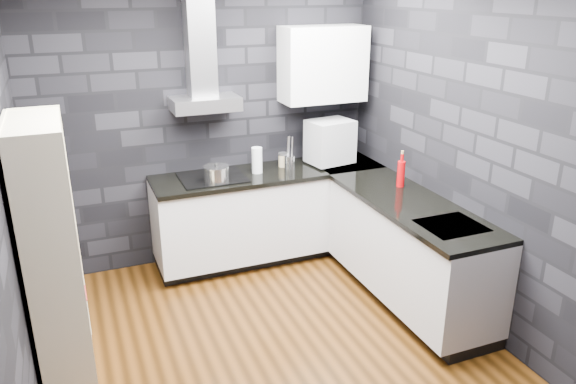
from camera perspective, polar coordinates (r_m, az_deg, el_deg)
ground at (r=4.46m, az=-2.07°, el=-14.66°), size 3.20×3.20×0.00m
wall_back at (r=5.35m, az=-8.29°, el=7.09°), size 3.20×0.05×2.70m
wall_front at (r=2.50m, az=10.59°, el=-8.85°), size 3.20×0.05×2.70m
wall_left at (r=3.67m, az=-26.94°, el=-1.15°), size 0.05×3.20×2.70m
wall_right at (r=4.63m, az=17.02°, el=4.33°), size 0.05×3.20×2.70m
toekick_back at (r=5.67m, az=-1.98°, el=-5.93°), size 2.18×0.50×0.10m
toekick_right at (r=5.04m, az=12.20°, el=-9.99°), size 0.50×1.78×0.10m
counter_back_cab at (r=5.46m, az=-1.89°, el=-2.04°), size 2.20×0.60×0.76m
counter_right_cab at (r=4.82m, az=12.18°, el=-5.67°), size 0.60×1.80×0.76m
counter_back_top at (r=5.31m, az=-1.90°, el=1.91°), size 2.20×0.62×0.04m
counter_right_top at (r=4.66m, az=12.44°, el=-1.26°), size 0.62×1.80×0.04m
counter_corner_top at (r=5.63m, az=5.73°, el=2.90°), size 0.62×0.62×0.04m
hood_body at (r=5.11m, az=-8.41°, el=8.88°), size 0.60×0.34×0.12m
hood_chimney at (r=5.10m, az=-8.91°, el=14.63°), size 0.24×0.20×0.90m
upper_cabinet at (r=5.44m, az=3.56°, el=12.84°), size 0.80×0.35×0.70m
cooktop at (r=5.16m, az=-7.69°, el=1.48°), size 0.58×0.50×0.01m
sink_rim at (r=4.29m, az=16.27°, el=-3.33°), size 0.44×0.40×0.01m
pot at (r=5.01m, az=-7.27°, el=1.77°), size 0.27×0.27×0.13m
glass_vase at (r=5.23m, az=-3.17°, el=3.24°), size 0.13×0.13×0.24m
storage_jar at (r=5.43m, az=-0.47°, el=3.22°), size 0.10×0.10×0.12m
utensil_crock at (r=5.35m, az=0.15°, el=3.03°), size 0.11×0.11×0.13m
appliance_garage at (r=5.48m, az=4.28°, el=5.14°), size 0.46×0.38×0.41m
red_bottle at (r=4.96m, az=11.40°, el=1.81°), size 0.09×0.09×0.23m
bookshelf at (r=3.99m, az=-22.84°, el=-5.91°), size 0.49×0.85×1.80m
fruit_bowl at (r=3.89m, az=-22.90°, el=-5.96°), size 0.31×0.31×0.06m
book_red at (r=4.30m, az=-22.20°, el=-8.79°), size 0.17×0.02×0.23m
book_second at (r=4.29m, az=-22.81°, el=-8.59°), size 0.16×0.03×0.21m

